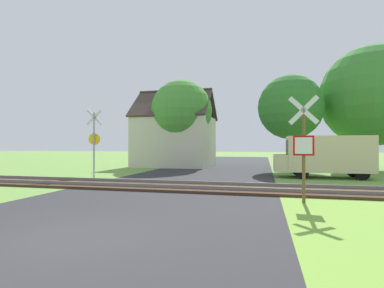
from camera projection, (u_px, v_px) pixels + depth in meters
The scene contains 10 objects.
ground_plane at pixel (57, 243), 5.30m from camera, with size 160.00×160.00×0.00m, color #6B9942.
road_asphalt at pixel (112, 217), 7.25m from camera, with size 8.17×80.00×0.01m, color #2D2D30.
rail_track at pixel (174, 186), 12.23m from camera, with size 60.00×2.60×0.22m.
stop_sign_near at pixel (304, 144), 8.97m from camera, with size 0.87×0.20×3.23m.
crossing_sign_far at pixel (94, 138), 16.10m from camera, with size 0.87×0.20×3.70m.
house at pixel (175, 140), 25.26m from camera, with size 6.40×5.71×6.47m.
tree_center at pixel (181, 111), 24.10m from camera, with size 4.94×4.94×7.00m.
tree_right at pixel (291, 107), 20.74m from camera, with size 4.45×4.45×6.63m.
tree_far at pixel (372, 96), 21.06m from camera, with size 7.06×7.06×8.76m.
mail_truck at pixel (325, 155), 16.00m from camera, with size 4.91×1.94×2.24m.
Camera 1 is at (3.59, -4.60, 1.73)m, focal length 28.00 mm.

